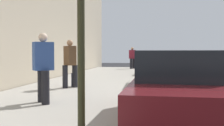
% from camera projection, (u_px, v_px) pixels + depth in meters
% --- Properties ---
extents(ground_plane, '(56.00, 56.00, 0.00)m').
position_uv_depth(ground_plane, '(166.00, 90.00, 10.93)').
color(ground_plane, black).
extents(sidewalk, '(28.00, 4.60, 0.15)m').
position_uv_depth(sidewalk, '(84.00, 86.00, 11.43)').
color(sidewalk, '#A39E93').
rests_on(sidewalk, ground).
extents(snow_bank_curb, '(6.30, 0.56, 0.22)m').
position_uv_depth(snow_bank_curb, '(145.00, 103.00, 7.42)').
color(snow_bank_curb, white).
rests_on(snow_bank_curb, ground).
extents(parked_car_navy, '(4.22, 1.94, 1.51)m').
position_uv_depth(parked_car_navy, '(160.00, 61.00, 22.46)').
color(parked_car_navy, black).
rests_on(parked_car_navy, ground).
extents(parked_car_black, '(4.37, 2.01, 1.51)m').
position_uv_depth(parked_car_black, '(162.00, 64.00, 17.19)').
color(parked_car_black, black).
rests_on(parked_car_black, ground).
extents(parked_car_charcoal, '(4.61, 2.00, 1.51)m').
position_uv_depth(parked_car_charcoal, '(167.00, 70.00, 11.54)').
color(parked_car_charcoal, black).
rests_on(parked_car_charcoal, ground).
extents(parked_car_maroon, '(4.69, 1.96, 1.51)m').
position_uv_depth(parked_car_maroon, '(177.00, 86.00, 5.85)').
color(parked_car_maroon, black).
rests_on(parked_car_maroon, ground).
extents(pedestrian_brown_coat, '(0.57, 0.56, 1.81)m').
position_uv_depth(pedestrian_brown_coat, '(70.00, 62.00, 10.40)').
color(pedestrian_brown_coat, black).
rests_on(pedestrian_brown_coat, sidewalk).
extents(pedestrian_blue_coat, '(0.55, 0.58, 1.84)m').
position_uv_depth(pedestrian_blue_coat, '(43.00, 66.00, 7.21)').
color(pedestrian_blue_coat, black).
rests_on(pedestrian_blue_coat, sidewalk).
extents(pedestrian_burgundy_coat, '(0.54, 0.56, 1.77)m').
position_uv_depth(pedestrian_burgundy_coat, '(132.00, 57.00, 22.81)').
color(pedestrian_burgundy_coat, black).
rests_on(pedestrian_burgundy_coat, sidewalk).
extents(rolling_suitcase, '(0.34, 0.22, 0.89)m').
position_uv_depth(rolling_suitcase, '(75.00, 80.00, 10.79)').
color(rolling_suitcase, '#191E38').
rests_on(rolling_suitcase, sidewalk).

